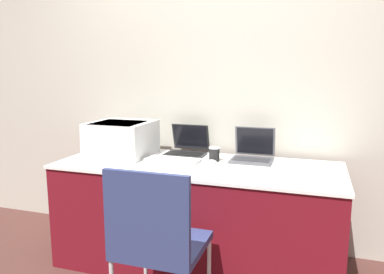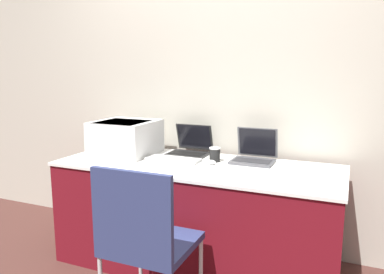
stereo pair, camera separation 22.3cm
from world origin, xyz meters
name	(u,v)px [view 1 (the left image)]	position (x,y,z in m)	size (l,w,h in m)	color
wall_back	(216,80)	(0.00, 0.84, 1.30)	(8.00, 0.05, 2.60)	#B7B2A3
table	(197,215)	(0.00, 0.37, 0.37)	(1.94, 0.75, 0.74)	maroon
printer	(122,137)	(-0.63, 0.45, 0.88)	(0.44, 0.44, 0.25)	silver
laptop_left	(187,148)	(-0.17, 0.63, 0.79)	(0.30, 0.28, 0.22)	black
laptop_right	(253,153)	(0.34, 0.60, 0.79)	(0.29, 0.27, 0.23)	#4C4C51
external_keyboard	(173,160)	(-0.19, 0.39, 0.75)	(0.39, 0.14, 0.02)	silver
coffee_cup	(214,154)	(0.09, 0.48, 0.79)	(0.08, 0.08, 0.10)	black
mouse	(212,162)	(0.09, 0.40, 0.76)	(0.07, 0.05, 0.03)	silver
chair	(157,237)	(0.01, -0.36, 0.53)	(0.44, 0.43, 0.91)	navy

